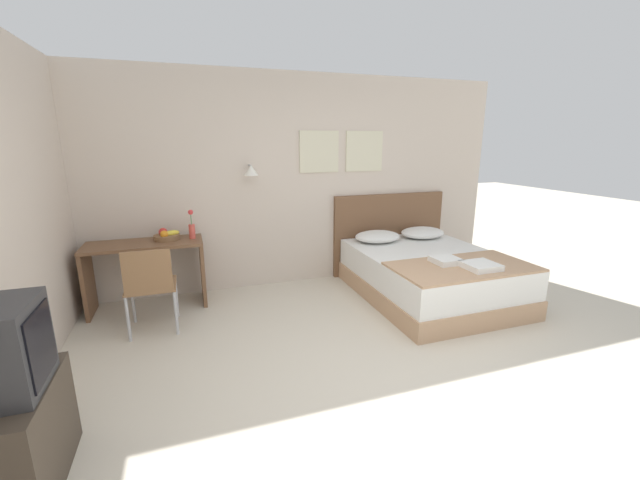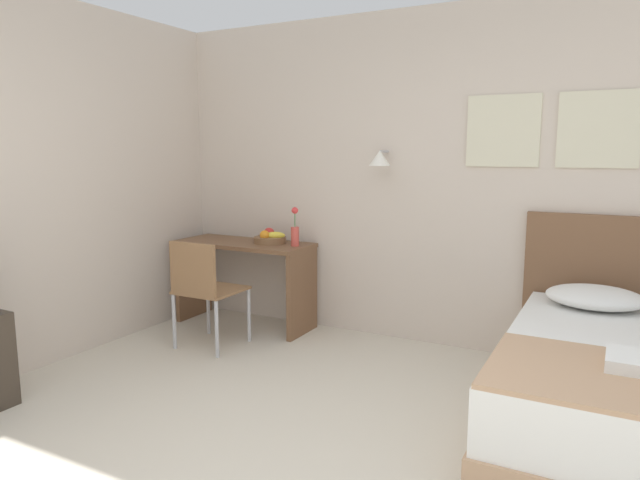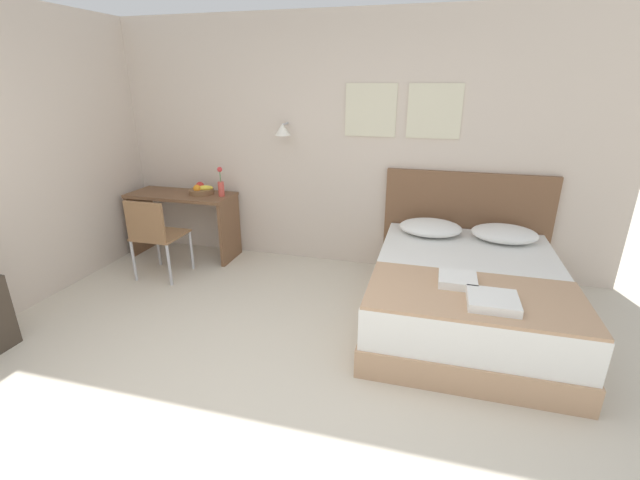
{
  "view_description": "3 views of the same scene",
  "coord_description": "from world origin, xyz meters",
  "px_view_note": "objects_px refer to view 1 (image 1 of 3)",
  "views": [
    {
      "loc": [
        -1.3,
        -2.23,
        1.84
      ],
      "look_at": [
        -0.01,
        1.51,
        0.83
      ],
      "focal_mm": 22.0,
      "sensor_mm": 36.0,
      "label": 1
    },
    {
      "loc": [
        1.15,
        -1.77,
        1.56
      ],
      "look_at": [
        -0.69,
        1.7,
        0.94
      ],
      "focal_mm": 32.0,
      "sensor_mm": 36.0,
      "label": 2
    },
    {
      "loc": [
        1.05,
        -1.91,
        1.97
      ],
      "look_at": [
        0.16,
        1.34,
        0.72
      ],
      "focal_mm": 24.0,
      "sensor_mm": 36.0,
      "label": 3
    }
  ],
  "objects_px": {
    "headboard": "(389,233)",
    "folded_towel_near_foot": "(446,260)",
    "pillow_left": "(378,236)",
    "desk_chair": "(150,283)",
    "bed": "(429,275)",
    "flower_vase": "(192,228)",
    "desk": "(146,262)",
    "tv_stand": "(15,441)",
    "pillow_right": "(422,233)",
    "folded_towel_mid_bed": "(481,266)",
    "fruit_bowl": "(167,236)",
    "throw_blanket": "(463,267)"
  },
  "relations": [
    {
      "from": "throw_blanket",
      "to": "desk",
      "type": "bearing_deg",
      "value": 157.24
    },
    {
      "from": "headboard",
      "to": "folded_towel_near_foot",
      "type": "height_order",
      "value": "headboard"
    },
    {
      "from": "folded_towel_near_foot",
      "to": "desk",
      "type": "xyz_separation_m",
      "value": [
        -3.05,
        1.19,
        -0.07
      ]
    },
    {
      "from": "desk",
      "to": "flower_vase",
      "type": "bearing_deg",
      "value": 2.53
    },
    {
      "from": "bed",
      "to": "headboard",
      "type": "relative_size",
      "value": 1.19
    },
    {
      "from": "pillow_left",
      "to": "pillow_right",
      "type": "bearing_deg",
      "value": 0.0
    },
    {
      "from": "bed",
      "to": "pillow_right",
      "type": "distance_m",
      "value": 0.86
    },
    {
      "from": "tv_stand",
      "to": "desk",
      "type": "bearing_deg",
      "value": 78.33
    },
    {
      "from": "bed",
      "to": "tv_stand",
      "type": "distance_m",
      "value": 3.99
    },
    {
      "from": "desk",
      "to": "flower_vase",
      "type": "distance_m",
      "value": 0.62
    },
    {
      "from": "throw_blanket",
      "to": "desk",
      "type": "height_order",
      "value": "desk"
    },
    {
      "from": "pillow_left",
      "to": "folded_towel_near_foot",
      "type": "relative_size",
      "value": 2.2
    },
    {
      "from": "bed",
      "to": "flower_vase",
      "type": "bearing_deg",
      "value": 163.71
    },
    {
      "from": "flower_vase",
      "to": "tv_stand",
      "type": "bearing_deg",
      "value": -112.74
    },
    {
      "from": "desk_chair",
      "to": "flower_vase",
      "type": "relative_size",
      "value": 2.63
    },
    {
      "from": "fruit_bowl",
      "to": "tv_stand",
      "type": "relative_size",
      "value": 0.4
    },
    {
      "from": "fruit_bowl",
      "to": "folded_towel_mid_bed",
      "type": "bearing_deg",
      "value": -26.68
    },
    {
      "from": "headboard",
      "to": "fruit_bowl",
      "type": "bearing_deg",
      "value": -175.91
    },
    {
      "from": "folded_towel_mid_bed",
      "to": "flower_vase",
      "type": "bearing_deg",
      "value": 151.65
    },
    {
      "from": "folded_towel_near_foot",
      "to": "desk_chair",
      "type": "bearing_deg",
      "value": 170.19
    },
    {
      "from": "folded_towel_near_foot",
      "to": "tv_stand",
      "type": "bearing_deg",
      "value": -161.74
    },
    {
      "from": "folded_towel_near_foot",
      "to": "desk",
      "type": "bearing_deg",
      "value": 158.71
    },
    {
      "from": "bed",
      "to": "folded_towel_mid_bed",
      "type": "bearing_deg",
      "value": -81.6
    },
    {
      "from": "pillow_right",
      "to": "desk",
      "type": "relative_size",
      "value": 0.5
    },
    {
      "from": "flower_vase",
      "to": "desk",
      "type": "bearing_deg",
      "value": -177.47
    },
    {
      "from": "folded_towel_near_foot",
      "to": "flower_vase",
      "type": "bearing_deg",
      "value": 154.51
    },
    {
      "from": "bed",
      "to": "fruit_bowl",
      "type": "relative_size",
      "value": 6.88
    },
    {
      "from": "pillow_left",
      "to": "folded_towel_mid_bed",
      "type": "xyz_separation_m",
      "value": [
        0.45,
        -1.42,
        -0.02
      ]
    },
    {
      "from": "tv_stand",
      "to": "desk_chair",
      "type": "bearing_deg",
      "value": 71.25
    },
    {
      "from": "folded_towel_near_foot",
      "to": "fruit_bowl",
      "type": "distance_m",
      "value": 3.09
    },
    {
      "from": "desk_chair",
      "to": "bed",
      "type": "bearing_deg",
      "value": -1.44
    },
    {
      "from": "throw_blanket",
      "to": "folded_towel_near_foot",
      "type": "xyz_separation_m",
      "value": [
        -0.11,
        0.14,
        0.04
      ]
    },
    {
      "from": "throw_blanket",
      "to": "flower_vase",
      "type": "height_order",
      "value": "flower_vase"
    },
    {
      "from": "desk_chair",
      "to": "desk",
      "type": "bearing_deg",
      "value": 97.05
    },
    {
      "from": "bed",
      "to": "headboard",
      "type": "distance_m",
      "value": 1.06
    },
    {
      "from": "headboard",
      "to": "flower_vase",
      "type": "bearing_deg",
      "value": -174.73
    },
    {
      "from": "bed",
      "to": "headboard",
      "type": "bearing_deg",
      "value": 90.0
    },
    {
      "from": "headboard",
      "to": "desk_chair",
      "type": "relative_size",
      "value": 1.92
    },
    {
      "from": "pillow_left",
      "to": "desk_chair",
      "type": "distance_m",
      "value": 2.81
    },
    {
      "from": "folded_towel_near_foot",
      "to": "folded_towel_mid_bed",
      "type": "bearing_deg",
      "value": -51.75
    },
    {
      "from": "folded_towel_near_foot",
      "to": "tv_stand",
      "type": "xyz_separation_m",
      "value": [
        -3.54,
        -1.17,
        -0.3
      ]
    },
    {
      "from": "desk_chair",
      "to": "headboard",
      "type": "bearing_deg",
      "value": 17.03
    },
    {
      "from": "throw_blanket",
      "to": "tv_stand",
      "type": "xyz_separation_m",
      "value": [
        -3.65,
        -1.03,
        -0.26
      ]
    },
    {
      "from": "desk",
      "to": "pillow_left",
      "type": "bearing_deg",
      "value": -1.01
    },
    {
      "from": "pillow_left",
      "to": "tv_stand",
      "type": "height_order",
      "value": "pillow_left"
    },
    {
      "from": "pillow_right",
      "to": "folded_towel_mid_bed",
      "type": "height_order",
      "value": "pillow_right"
    },
    {
      "from": "pillow_right",
      "to": "throw_blanket",
      "type": "bearing_deg",
      "value": -105.03
    },
    {
      "from": "headboard",
      "to": "pillow_right",
      "type": "bearing_deg",
      "value": -42.75
    },
    {
      "from": "tv_stand",
      "to": "headboard",
      "type": "bearing_deg",
      "value": 35.7
    },
    {
      "from": "desk_chair",
      "to": "tv_stand",
      "type": "height_order",
      "value": "desk_chair"
    }
  ]
}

